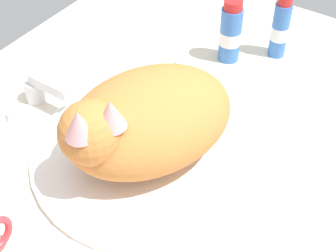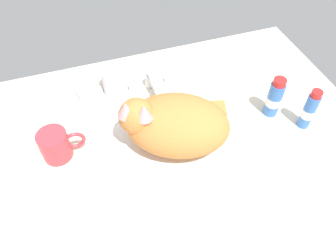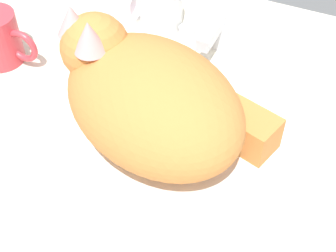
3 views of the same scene
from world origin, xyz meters
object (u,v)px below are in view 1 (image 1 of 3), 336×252
object	(u,v)px
cat	(143,120)
mouthwash_bottle	(280,28)
faucet	(39,90)
toothpaste_bottle	(231,33)

from	to	relation	value
cat	mouthwash_bottle	bearing A→B (deg)	-8.54
faucet	toothpaste_bottle	xyz separation A→B (cm)	(29.63, -21.26, 3.26)
toothpaste_bottle	cat	bearing A→B (deg)	-176.87
faucet	toothpaste_bottle	distance (cm)	36.61
cat	toothpaste_bottle	xyz separation A→B (cm)	(30.54, 1.67, -2.19)
toothpaste_bottle	mouthwash_bottle	xyz separation A→B (cm)	(6.38, -7.21, 0.12)
toothpaste_bottle	mouthwash_bottle	world-z (taller)	mouthwash_bottle
faucet	mouthwash_bottle	xyz separation A→B (cm)	(36.00, -28.47, 3.38)
toothpaste_bottle	faucet	bearing A→B (deg)	144.34
toothpaste_bottle	mouthwash_bottle	distance (cm)	9.63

